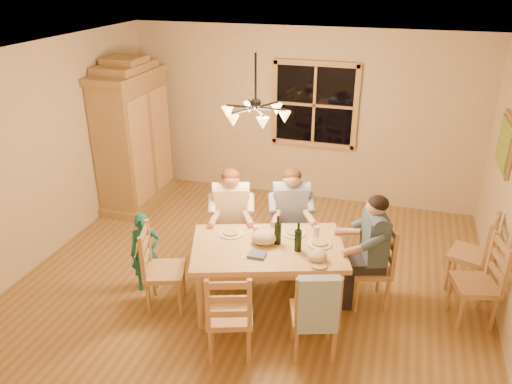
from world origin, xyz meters
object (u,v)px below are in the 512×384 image
(chair_near_left, at_px, (230,327))
(child, at_px, (145,252))
(adult_woman, at_px, (231,208))
(adult_slate_man, at_px, (373,238))
(chandelier, at_px, (256,112))
(armoire, at_px, (134,139))
(chair_far_left, at_px, (232,246))
(adult_plaid_man, at_px, (291,207))
(chair_spare_back, at_px, (467,266))
(chair_far_right, at_px, (290,245))
(wine_bottle_b, at_px, (298,237))
(chair_end_right, at_px, (368,279))
(chair_end_left, at_px, (166,283))
(chair_near_right, at_px, (313,326))
(chair_spare_front, at_px, (472,297))
(dining_table, at_px, (268,254))
(wine_bottle_a, at_px, (278,230))

(chair_near_left, height_order, child, chair_near_left)
(adult_woman, xyz_separation_m, adult_slate_man, (1.70, -0.25, 0.00))
(chandelier, bearing_deg, armoire, 148.14)
(chair_far_left, xyz_separation_m, adult_plaid_man, (0.69, 0.23, 0.54))
(adult_woman, xyz_separation_m, chair_spare_back, (2.79, 0.37, -0.54))
(chair_far_right, height_order, wine_bottle_b, wine_bottle_b)
(chair_end_right, distance_m, adult_woman, 1.80)
(chair_far_left, bearing_deg, armoire, -52.22)
(chair_end_left, bearing_deg, chair_end_right, 90.00)
(chair_far_left, distance_m, adult_woman, 0.54)
(chair_near_right, bearing_deg, chair_spare_front, 13.52)
(chair_end_right, bearing_deg, adult_woman, 63.43)
(chair_spare_back, bearing_deg, chair_near_left, 146.54)
(dining_table, bearing_deg, wine_bottle_b, -0.89)
(chandelier, distance_m, chair_spare_front, 3.03)
(chair_end_right, xyz_separation_m, chair_spare_front, (1.09, -0.00, 0.00))
(adult_plaid_man, bearing_deg, adult_woman, 0.00)
(dining_table, bearing_deg, adult_slate_man, 18.37)
(chair_far_left, height_order, chair_far_right, same)
(adult_plaid_man, bearing_deg, chair_end_left, 27.98)
(adult_slate_man, bearing_deg, chair_near_right, 136.74)
(chair_far_left, relative_size, adult_slate_man, 1.13)
(adult_woman, bearing_deg, adult_slate_man, 153.43)
(adult_woman, relative_size, wine_bottle_a, 2.65)
(adult_plaid_man, distance_m, child, 1.80)
(chair_far_right, distance_m, wine_bottle_b, 1.07)
(adult_woman, relative_size, adult_plaid_man, 1.00)
(chair_near_right, distance_m, chair_end_right, 1.06)
(adult_woman, bearing_deg, chair_spare_back, 169.27)
(child, bearing_deg, chair_end_left, -67.19)
(wine_bottle_a, bearing_deg, chair_far_left, 143.76)
(dining_table, relative_size, wine_bottle_a, 5.63)
(child, bearing_deg, dining_table, -28.72)
(chair_far_right, height_order, adult_plaid_man, adult_plaid_man)
(chair_spare_back, bearing_deg, adult_slate_man, 137.69)
(chair_near_right, distance_m, wine_bottle_b, 0.91)
(chair_near_right, xyz_separation_m, chair_end_right, (0.44, 0.96, 0.00))
(adult_woman, bearing_deg, child, 22.41)
(chair_near_left, height_order, wine_bottle_b, wine_bottle_b)
(dining_table, bearing_deg, chair_near_left, -99.53)
(armoire, bearing_deg, adult_slate_man, -23.46)
(chair_far_left, relative_size, chair_far_right, 1.00)
(chair_near_left, distance_m, chair_spare_front, 2.60)
(adult_slate_man, bearing_deg, chair_spare_back, -78.71)
(chair_end_left, height_order, adult_plaid_man, adult_plaid_man)
(chair_near_right, distance_m, adult_woman, 1.82)
(chair_near_left, xyz_separation_m, chair_spare_back, (2.30, 1.83, 0.00))
(dining_table, relative_size, chair_near_left, 1.88)
(wine_bottle_b, xyz_separation_m, chair_spare_back, (1.83, 0.98, -0.62))
(adult_plaid_man, bearing_deg, chair_far_right, -108.37)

